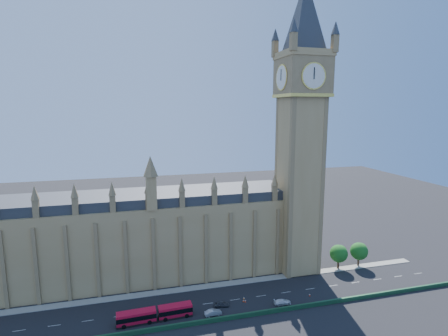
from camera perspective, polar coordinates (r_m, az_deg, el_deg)
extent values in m
plane|color=black|center=(105.37, -4.91, -21.47)|extent=(400.00, 400.00, 0.00)
cube|color=#9E7F4C|center=(119.13, -19.09, -11.51)|extent=(120.00, 20.00, 25.00)
cube|color=#2D3035|center=(114.98, -19.47, -4.97)|extent=(120.00, 18.00, 3.00)
cube|color=#9E7F4C|center=(118.59, 12.07, -2.95)|extent=(12.00, 12.00, 58.00)
cube|color=olive|center=(116.29, 12.69, 14.14)|extent=(14.00, 14.00, 12.00)
cylinder|color=silver|center=(110.00, 14.45, 14.35)|extent=(7.20, 0.30, 7.20)
cube|color=#9E7F4C|center=(117.09, 12.82, 17.55)|extent=(14.50, 14.50, 2.00)
cube|color=#1E4C2D|center=(97.55, -3.92, -23.83)|extent=(160.00, 0.60, 1.20)
cube|color=gray|center=(113.48, -5.79, -19.01)|extent=(160.00, 3.00, 0.16)
cylinder|color=#382619|center=(130.46, 18.14, -14.55)|extent=(0.70, 0.70, 4.00)
sphere|color=#154E15|center=(129.10, 18.23, -13.13)|extent=(6.00, 6.00, 6.00)
sphere|color=#154E15|center=(129.52, 18.47, -12.78)|extent=(4.38, 4.38, 4.38)
cylinder|color=#382619|center=(134.74, 21.09, -13.94)|extent=(0.70, 0.70, 4.00)
sphere|color=#154E15|center=(133.42, 21.18, -12.55)|extent=(6.00, 6.00, 6.00)
sphere|color=#154E15|center=(133.88, 21.41, -12.21)|extent=(4.38, 4.38, 4.38)
cube|color=red|center=(99.70, -14.11, -22.60)|extent=(9.99, 3.16, 3.29)
cube|color=red|center=(100.47, -7.96, -22.11)|extent=(8.89, 3.11, 3.29)
cube|color=black|center=(99.49, -14.12, -22.40)|extent=(10.04, 3.21, 1.25)
cube|color=black|center=(100.26, -7.97, -21.92)|extent=(8.95, 3.17, 1.25)
cylinder|color=black|center=(100.02, -11.19, -22.48)|extent=(0.97, 2.67, 2.64)
cylinder|color=black|center=(99.09, -16.03, -23.66)|extent=(1.11, 0.38, 1.10)
cylinder|color=black|center=(101.41, -16.07, -22.82)|extent=(1.11, 0.38, 1.10)
cylinder|color=black|center=(99.26, -12.05, -23.42)|extent=(1.11, 0.38, 1.10)
cylinder|color=black|center=(101.58, -12.21, -22.59)|extent=(1.11, 0.38, 1.10)
cylinder|color=black|center=(99.58, -9.55, -23.22)|extent=(1.11, 0.38, 1.10)
cylinder|color=black|center=(101.89, -9.77, -22.40)|extent=(1.11, 0.38, 1.10)
cylinder|color=black|center=(100.30, -6.09, -22.87)|extent=(1.11, 0.38, 1.10)
cylinder|color=black|center=(102.59, -6.41, -22.07)|extent=(1.11, 0.38, 1.10)
imported|color=#383A3F|center=(104.27, -0.36, -21.34)|extent=(4.29, 2.15, 1.40)
imported|color=#96989D|center=(100.76, -1.78, -22.51)|extent=(4.75, 2.05, 1.52)
imported|color=silver|center=(106.53, 9.53, -20.76)|extent=(4.94, 2.33, 1.39)
cube|color=black|center=(106.84, 3.20, -20.96)|extent=(0.38, 0.38, 0.04)
cone|color=#E03D0B|center=(106.68, 3.20, -20.82)|extent=(0.42, 0.42, 0.66)
cylinder|color=white|center=(106.64, 3.20, -20.77)|extent=(0.32, 0.32, 0.11)
cube|color=black|center=(106.74, 3.50, -20.99)|extent=(0.38, 0.38, 0.04)
cone|color=#F6360C|center=(106.59, 3.50, -20.85)|extent=(0.42, 0.42, 0.66)
cylinder|color=white|center=(106.54, 3.50, -20.81)|extent=(0.32, 0.32, 0.11)
cube|color=black|center=(112.26, 13.82, -19.63)|extent=(0.47, 0.47, 0.04)
cone|color=#FF330D|center=(112.11, 13.83, -19.48)|extent=(0.51, 0.51, 0.67)
cylinder|color=white|center=(112.06, 13.83, -19.44)|extent=(0.33, 0.33, 0.12)
cube|color=black|center=(108.06, 3.27, -20.58)|extent=(0.42, 0.42, 0.04)
cone|color=orange|center=(107.91, 3.27, -20.45)|extent=(0.47, 0.47, 0.62)
cylinder|color=white|center=(107.87, 3.27, -20.41)|extent=(0.30, 0.30, 0.11)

